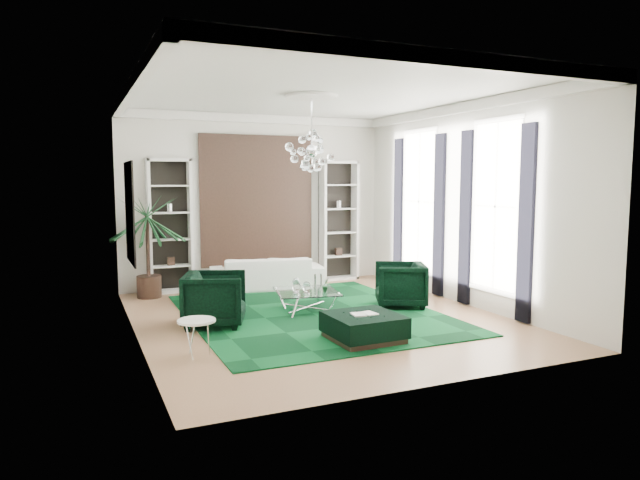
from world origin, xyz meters
name	(u,v)px	position (x,y,z in m)	size (l,w,h in m)	color
floor	(319,318)	(0.00, 0.00, -0.01)	(6.00, 7.00, 0.02)	tan
ceiling	(319,92)	(0.00, 0.00, 3.81)	(6.00, 7.00, 0.02)	white
wall_back	(257,200)	(0.00, 3.51, 1.90)	(6.00, 0.02, 3.80)	silver
wall_front	(443,222)	(0.00, -3.51, 1.90)	(6.00, 0.02, 3.80)	silver
wall_left	(132,212)	(-3.01, 0.00, 1.90)	(0.02, 7.00, 3.80)	silver
wall_right	(464,204)	(3.01, 0.00, 1.90)	(0.02, 7.00, 3.80)	silver
crown_molding	(319,99)	(0.00, 0.00, 3.70)	(6.00, 7.00, 0.18)	white
ceiling_medallion	(312,97)	(0.00, 0.30, 3.77)	(0.90, 0.90, 0.05)	white
tapestry	(257,201)	(0.00, 3.46, 1.90)	(2.50, 0.06, 2.80)	black
shelving_left	(170,226)	(-1.95, 3.31, 1.40)	(0.90, 0.38, 2.80)	white
shelving_right	(339,221)	(1.95, 3.31, 1.40)	(0.90, 0.38, 2.80)	white
painting	(131,213)	(-2.97, 0.60, 1.85)	(0.04, 1.30, 1.60)	black
window_near	(496,206)	(2.99, -0.90, 1.90)	(0.03, 1.10, 2.90)	white
curtain_near_a	(526,224)	(2.96, -1.68, 1.65)	(0.07, 0.30, 3.25)	black
curtain_near_b	(466,218)	(2.96, -0.12, 1.65)	(0.07, 0.30, 3.25)	black
window_far	(419,202)	(2.99, 1.50, 1.90)	(0.03, 1.10, 2.90)	white
curtain_far_a	(439,215)	(2.96, 0.72, 1.65)	(0.07, 0.30, 3.25)	black
curtain_far_b	(398,211)	(2.96, 2.28, 1.65)	(0.07, 0.30, 3.25)	black
rug	(312,314)	(0.00, 0.30, 0.01)	(4.20, 5.00, 0.02)	black
sofa	(266,273)	(0.00, 2.85, 0.35)	(2.40, 0.94, 0.70)	white
armchair_left	(215,299)	(-1.75, 0.20, 0.44)	(0.94, 0.97, 0.88)	black
armchair_right	(400,285)	(1.75, 0.20, 0.42)	(0.89, 0.91, 0.83)	black
coffee_table	(307,301)	(0.00, 0.55, 0.19)	(1.08, 1.08, 0.37)	white
ottoman_side	(214,293)	(-1.35, 2.00, 0.18)	(0.82, 0.82, 0.36)	black
ottoman_front	(364,328)	(0.05, -1.55, 0.20)	(1.00, 1.00, 0.40)	black
book	(364,314)	(0.05, -1.55, 0.41)	(0.37, 0.25, 0.03)	white
side_table	(197,339)	(-2.35, -1.30, 0.25)	(0.51, 0.51, 0.49)	white
palm	(147,232)	(-2.45, 2.95, 1.33)	(1.66, 1.66, 2.65)	#194C26
chandelier	(312,151)	(0.00, 0.30, 2.85)	(0.86, 0.86, 0.78)	white
table_plant	(325,285)	(0.27, 0.32, 0.50)	(0.14, 0.11, 0.25)	#194C26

